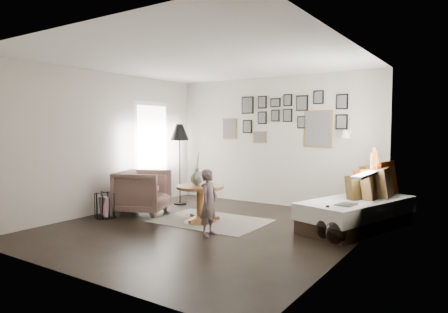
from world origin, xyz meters
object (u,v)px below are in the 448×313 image
Objects in this scene: armchair at (143,192)px; magazine_basket at (105,205)px; child at (209,203)px; vase at (197,175)px; demijohn_small at (336,232)px; pedestal_table at (200,205)px; demijohn_large at (327,227)px; daybed at (359,207)px; floor_lamp at (180,135)px.

magazine_basket is (-0.31, -0.61, -0.18)m from armchair.
child reaches higher than magazine_basket.
demijohn_small is (2.37, -0.03, -0.62)m from vase.
demijohn_small is (3.60, 0.01, -0.23)m from armchair.
pedestal_table is 1.59× the size of demijohn_large.
pedestal_table is 0.51m from vase.
vase reaches higher than demijohn_small.
vase is at bearing -177.54° from demijohn_large.
magazine_basket is at bearing -158.95° from pedestal_table.
armchair is (-1.23, -0.03, -0.39)m from vase.
vase is at bearing 41.23° from child.
armchair is 3.44m from demijohn_large.
daybed is 4.93× the size of demijohn_small.
demijohn_small is at bearing -113.02° from armchair.
magazine_basket is 3.95m from demijohn_small.
armchair is at bearing -89.96° from floor_lamp.
daybed is 4.49× the size of demijohn_large.
vase is 0.64× the size of armchair.
magazine_basket is 3.81m from demijohn_large.
pedestal_table is 2.13m from demijohn_large.
demijohn_small is 0.46× the size of child.
pedestal_table is at bearing 21.05° from magazine_basket.
armchair is 3.60m from demijohn_small.
armchair is at bearing -178.58° from vase.
pedestal_table is 0.35× the size of daybed.
child is (1.91, -0.59, 0.09)m from armchair.
daybed reaches higher than demijohn_small.
pedestal_table is 2.02m from floor_lamp.
child is at bearing -41.91° from vase.
armchair is 0.53× the size of floor_lamp.
floor_lamp is at bearing 141.30° from pedestal_table.
demijohn_large is (-0.17, -0.97, -0.14)m from daybed.
demijohn_large is (2.12, 0.11, -0.09)m from pedestal_table.
vase is 1.25× the size of demijohn_small.
pedestal_table reaches higher than demijohn_small.
vase reaches higher than daybed.
demijohn_large reaches higher than demijohn_small.
demijohn_large reaches higher than magazine_basket.
pedestal_table is at bearing -14.04° from vase.
daybed is 5.03× the size of magazine_basket.
vase is 1.13× the size of demijohn_large.
demijohn_small is (3.91, 0.62, -0.05)m from magazine_basket.
demijohn_large is at bearing -15.20° from floor_lamp.
daybed is 1.10m from demijohn_small.
pedestal_table is at bearing -38.70° from floor_lamp.
child reaches higher than armchair.
demijohn_small is at bearing -77.53° from child.
demijohn_small is (-0.00, -1.09, -0.16)m from daybed.
child is at bearing -40.65° from floor_lamp.
floor_lamp is at bearing 79.51° from magazine_basket.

